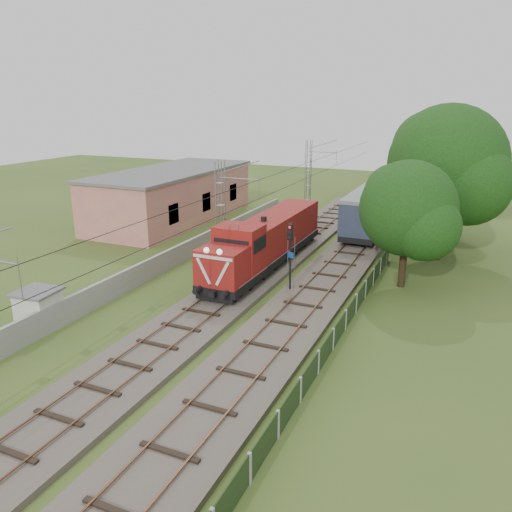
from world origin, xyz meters
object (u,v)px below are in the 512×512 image
at_px(coach_rake, 412,170).
at_px(signal_post, 290,246).
at_px(relay_hut, 39,309).
at_px(locomotive, 266,240).

height_order(coach_rake, signal_post, signal_post).
relative_size(signal_post, relay_hut, 2.02).
bearing_deg(locomotive, coach_rake, 83.03).
bearing_deg(relay_hut, coach_rake, 77.35).
bearing_deg(relay_hut, signal_post, 43.87).
distance_m(signal_post, relay_hut, 15.07).
distance_m(locomotive, signal_post, 5.35).
distance_m(locomotive, relay_hut, 16.20).
xyz_separation_m(locomotive, relay_hut, (-7.40, -14.37, -1.07)).
bearing_deg(signal_post, coach_rake, 87.91).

